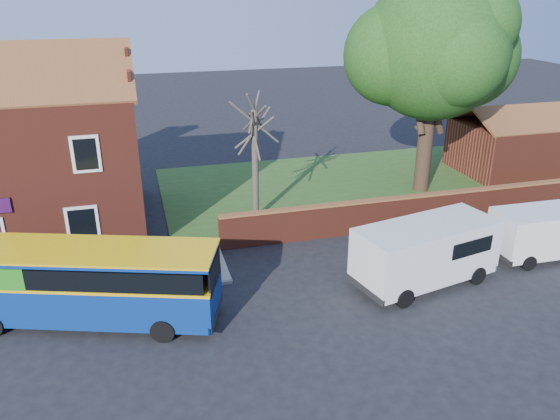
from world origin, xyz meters
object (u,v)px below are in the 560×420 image
object	(u,v)px
van_near	(426,251)
van_far	(550,230)
bus	(76,280)
large_tree	(434,51)

from	to	relation	value
van_near	van_far	world-z (taller)	van_near
bus	large_tree	size ratio (longest dim) A/B	0.79
large_tree	van_far	bearing A→B (deg)	-83.12
van_near	van_far	size ratio (longest dim) A/B	1.21
large_tree	van_near	bearing A→B (deg)	-118.31
bus	van_far	xyz separation A→B (m)	(18.81, -0.21, -0.36)
bus	van_far	world-z (taller)	bus
van_far	van_near	bearing A→B (deg)	-172.88
bus	van_near	xyz separation A→B (m)	(12.61, -0.84, -0.18)
bus	van_far	bearing A→B (deg)	18.16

